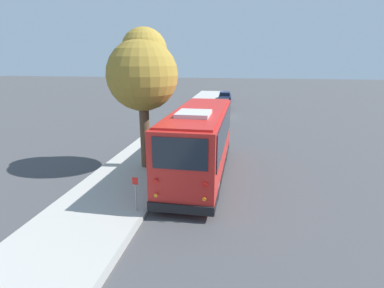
{
  "coord_description": "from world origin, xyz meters",
  "views": [
    {
      "loc": [
        -15.18,
        -2.06,
        5.87
      ],
      "look_at": [
        0.55,
        0.6,
        1.3
      ],
      "focal_mm": 28.0,
      "sensor_mm": 36.0,
      "label": 1
    }
  ],
  "objects": [
    {
      "name": "sign_post_near",
      "position": [
        -5.16,
        1.83,
        0.87
      ],
      "size": [
        0.06,
        0.22,
        1.38
      ],
      "color": "gray",
      "rests_on": "sidewalk_slab"
    },
    {
      "name": "parked_sedan_navy",
      "position": [
        28.02,
        0.47,
        0.59
      ],
      "size": [
        4.21,
        1.81,
        1.28
      ],
      "rotation": [
        0.0,
        0.0,
        0.02
      ],
      "color": "#19234C",
      "rests_on": "ground"
    },
    {
      "name": "sidewalk_slab",
      "position": [
        0.0,
        3.5,
        0.07
      ],
      "size": [
        80.0,
        3.89,
        0.15
      ],
      "primitive_type": "cube",
      "color": "#B2AFA8",
      "rests_on": "ground"
    },
    {
      "name": "curb_strip",
      "position": [
        0.0,
        1.49,
        0.07
      ],
      "size": [
        80.0,
        0.14,
        0.15
      ],
      "primitive_type": "cube",
      "color": "#9D9A94",
      "rests_on": "ground"
    },
    {
      "name": "parked_sedan_black",
      "position": [
        20.97,
        0.4,
        0.58
      ],
      "size": [
        4.34,
        1.93,
        1.26
      ],
      "rotation": [
        0.0,
        0.0,
        -0.04
      ],
      "color": "black",
      "rests_on": "ground"
    },
    {
      "name": "sign_post_far",
      "position": [
        -3.62,
        1.83,
        0.66
      ],
      "size": [
        0.06,
        0.06,
        1.03
      ],
      "color": "gray",
      "rests_on": "sidewalk_slab"
    },
    {
      "name": "ground_plane",
      "position": [
        0.0,
        0.0,
        0.0
      ],
      "size": [
        160.0,
        160.0,
        0.0
      ],
      "primitive_type": "plane",
      "color": "#474749"
    },
    {
      "name": "parked_sedan_white",
      "position": [
        15.63,
        0.23,
        0.61
      ],
      "size": [
        4.18,
        1.8,
        1.32
      ],
      "rotation": [
        0.0,
        0.0,
        0.03
      ],
      "color": "silver",
      "rests_on": "ground"
    },
    {
      "name": "fire_hydrant",
      "position": [
        5.1,
        1.99,
        0.55
      ],
      "size": [
        0.22,
        0.22,
        0.81
      ],
      "color": "red",
      "rests_on": "sidewalk_slab"
    },
    {
      "name": "shuttle_bus",
      "position": [
        -0.83,
        -0.0,
        1.96
      ],
      "size": [
        9.23,
        2.77,
        3.63
      ],
      "rotation": [
        0.0,
        0.0,
        -0.01
      ],
      "color": "red",
      "rests_on": "ground"
    },
    {
      "name": "street_tree",
      "position": [
        -0.14,
        3.03,
        5.26
      ],
      "size": [
        3.64,
        3.64,
        7.27
      ],
      "color": "brown",
      "rests_on": "sidewalk_slab"
    },
    {
      "name": "parked_sedan_maroon",
      "position": [
        9.94,
        0.52,
        0.59
      ],
      "size": [
        4.22,
        1.83,
        1.28
      ],
      "rotation": [
        0.0,
        0.0,
        0.02
      ],
      "color": "maroon",
      "rests_on": "ground"
    }
  ]
}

